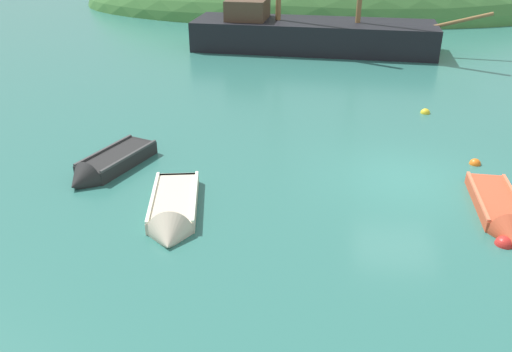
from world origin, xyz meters
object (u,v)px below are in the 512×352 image
(rowboat_outer_right, at_px, (107,167))
(rowboat_outer_left, at_px, (500,215))
(sailing_ship, at_px, (310,39))
(buoy_yellow, at_px, (425,113))
(buoy_orange, at_px, (475,164))
(buoy_red, at_px, (504,245))
(rowboat_far, at_px, (173,215))

(rowboat_outer_right, xyz_separation_m, rowboat_outer_left, (11.02, -1.45, -0.05))
(sailing_ship, distance_m, buoy_yellow, 11.21)
(buoy_orange, bearing_deg, rowboat_outer_left, -93.42)
(buoy_red, bearing_deg, rowboat_outer_right, 165.88)
(sailing_ship, bearing_deg, rowboat_far, -95.16)
(sailing_ship, distance_m, buoy_orange, 15.74)
(rowboat_outer_right, distance_m, rowboat_outer_left, 11.11)
(rowboat_far, bearing_deg, buoy_red, 78.06)
(buoy_red, distance_m, buoy_orange, 4.54)
(buoy_red, relative_size, buoy_orange, 1.19)
(sailing_ship, xyz_separation_m, rowboat_far, (-3.03, -18.99, -0.51))
(sailing_ship, bearing_deg, buoy_red, -71.37)
(rowboat_far, xyz_separation_m, buoy_yellow, (7.80, 8.86, -0.10))
(rowboat_outer_right, xyz_separation_m, buoy_yellow, (10.47, 6.41, -0.15))
(buoy_orange, bearing_deg, rowboat_outer_right, -170.84)
(rowboat_far, distance_m, rowboat_outer_right, 3.63)
(rowboat_outer_right, distance_m, buoy_orange, 11.36)
(sailing_ship, xyz_separation_m, rowboat_outer_right, (-5.70, -16.53, -0.46))
(buoy_red, bearing_deg, buoy_yellow, 91.80)
(rowboat_far, height_order, rowboat_outer_left, rowboat_far)
(buoy_yellow, bearing_deg, sailing_ship, 115.24)
(rowboat_far, distance_m, buoy_orange, 9.55)
(rowboat_far, distance_m, rowboat_outer_left, 8.41)
(rowboat_far, xyz_separation_m, buoy_orange, (8.54, 4.26, -0.10))
(rowboat_outer_right, height_order, rowboat_outer_left, rowboat_outer_right)
(sailing_ship, relative_size, rowboat_outer_right, 4.73)
(buoy_red, bearing_deg, sailing_ship, 104.73)
(rowboat_far, bearing_deg, rowboat_outer_right, -142.72)
(rowboat_far, height_order, buoy_yellow, rowboat_far)
(sailing_ship, xyz_separation_m, buoy_yellow, (4.77, -10.13, -0.61))
(rowboat_outer_right, bearing_deg, sailing_ship, -178.75)
(rowboat_outer_left, xyz_separation_m, buoy_red, (-0.26, -1.25, -0.09))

